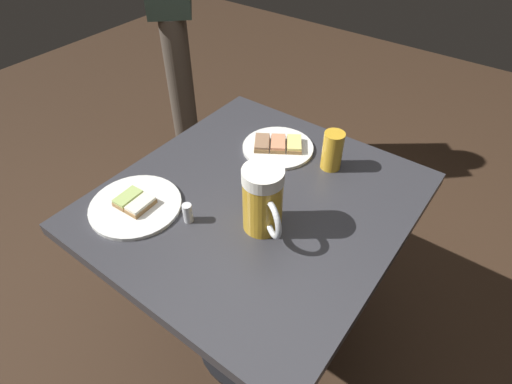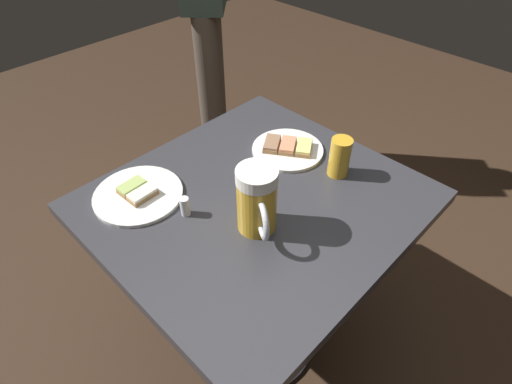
# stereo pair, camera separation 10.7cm
# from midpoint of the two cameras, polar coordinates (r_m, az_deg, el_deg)

# --- Properties ---
(ground_plane) EXTENTS (6.00, 6.00, 0.00)m
(ground_plane) POSITION_cam_midpoint_polar(r_m,az_deg,el_deg) (1.67, -1.95, -19.46)
(ground_plane) COLOR #382619
(cafe_table) EXTENTS (0.80, 0.75, 0.73)m
(cafe_table) POSITION_cam_midpoint_polar(r_m,az_deg,el_deg) (1.19, -2.58, -6.19)
(cafe_table) COLOR black
(cafe_table) RESTS_ON ground_plane
(plate_near) EXTENTS (0.22, 0.22, 0.03)m
(plate_near) POSITION_cam_midpoint_polar(r_m,az_deg,el_deg) (1.25, 0.61, 6.28)
(plate_near) COLOR white
(plate_near) RESTS_ON cafe_table
(plate_far) EXTENTS (0.24, 0.24, 0.03)m
(plate_far) POSITION_cam_midpoint_polar(r_m,az_deg,el_deg) (1.12, -19.11, -1.86)
(plate_far) COLOR white
(plate_far) RESTS_ON cafe_table
(beer_mug) EXTENTS (0.11, 0.14, 0.17)m
(beer_mug) POSITION_cam_midpoint_polar(r_m,az_deg,el_deg) (0.95, -2.21, -1.35)
(beer_mug) COLOR gold
(beer_mug) RESTS_ON cafe_table
(beer_glass_small) EXTENTS (0.06, 0.06, 0.11)m
(beer_glass_small) POSITION_cam_midpoint_polar(r_m,az_deg,el_deg) (1.16, 8.00, 5.62)
(beer_glass_small) COLOR gold
(beer_glass_small) RESTS_ON cafe_table
(salt_shaker) EXTENTS (0.02, 0.02, 0.05)m
(salt_shaker) POSITION_cam_midpoint_polar(r_m,az_deg,el_deg) (1.03, -12.45, -3.01)
(salt_shaker) COLOR silver
(salt_shaker) RESTS_ON cafe_table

